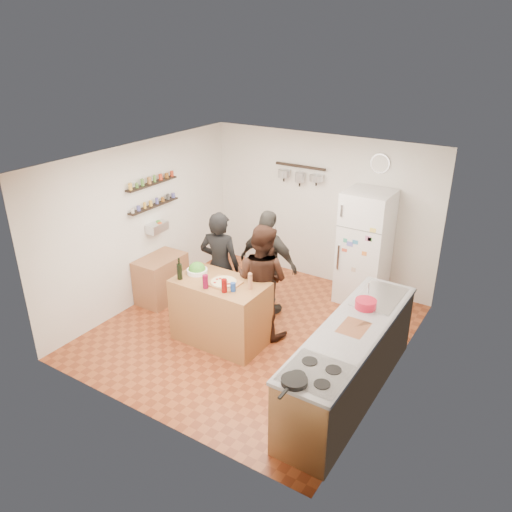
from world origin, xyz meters
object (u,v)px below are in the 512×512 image
Objects in this scene: person_back at (268,264)px; side_table at (161,279)px; counter_run at (350,363)px; wall_clock at (380,163)px; person_center at (262,281)px; skillet at (294,381)px; person_left at (220,266)px; pepper_mill at (250,282)px; fridge at (365,247)px; salad_bowl at (197,271)px; wine_bottle at (180,272)px; prep_island at (221,311)px; salt_canister at (233,287)px; red_bowl at (366,304)px.

side_table is at bearing 20.18° from person_back.
wall_clock is (-0.75, 2.63, 1.70)m from counter_run.
person_center is 0.62× the size of counter_run.
skillet is (1.49, -1.82, 0.13)m from person_center.
counter_run is at bearing 150.78° from person_left.
pepper_mill is 0.10× the size of fridge.
pepper_mill is (0.87, 0.00, 0.06)m from salad_bowl.
wine_bottle is 3.39m from wall_clock.
fridge is (0.84, 1.68, 0.08)m from person_center.
fridge is 2.25× the size of side_table.
person_center is at bearing 163.27° from person_left.
person_back is at bearing -152.41° from person_left.
wall_clock is (0.00, 0.33, 1.25)m from fridge.
salt_canister is at bearing -21.80° from prep_island.
wall_clock is at bearing 90.00° from fridge.
salad_bowl is at bearing 148.51° from skillet.
wall_clock is (1.58, 1.97, 1.32)m from person_left.
salt_canister is (0.72, -0.17, 0.03)m from salad_bowl.
person_center is 0.91× the size of fridge.
person_back reaches higher than salad_bowl.
person_back is at bearing 147.82° from counter_run.
counter_run is at bearing -4.50° from salad_bowl.
wall_clock is (-0.70, 2.13, 1.18)m from red_bowl.
salad_bowl is at bearing 175.50° from counter_run.
wall_clock is at bearing -113.92° from person_center.
fridge is at bearing 52.60° from salad_bowl.
person_back is at bearing -124.61° from wall_clock.
prep_island is 2.00m from red_bowl.
red_bowl is (1.90, 0.36, 0.52)m from prep_island.
counter_run is (2.45, 0.08, -0.57)m from wine_bottle.
wine_bottle is 2.93m from fridge.
skillet is (2.27, -1.39, 0.01)m from salad_bowl.
pepper_mill is (0.45, 0.05, 0.55)m from prep_island.
side_table is (-2.69, -2.05, -1.78)m from wall_clock.
side_table is at bearing 162.53° from salt_canister.
counter_run reaches higher than side_table.
person_back reaches higher than person_center.
person_center is 1.55m from red_bowl.
salad_bowl is 0.17× the size of person_back.
prep_island is 10.80× the size of salt_canister.
red_bowl is (0.05, 1.70, 0.03)m from skillet.
prep_island is at bearing 112.58° from person_left.
person_back is 2.26m from wall_clock.
person_center is at bearing -112.60° from wall_clock.
fridge is 1.29m from wall_clock.
counter_run is 3.22m from wall_clock.
salt_canister is 3.01m from wall_clock.
fridge reaches higher than salt_canister.
fridge is (1.58, 1.64, 0.07)m from person_left.
wall_clock is (1.20, 2.49, 1.69)m from prep_island.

